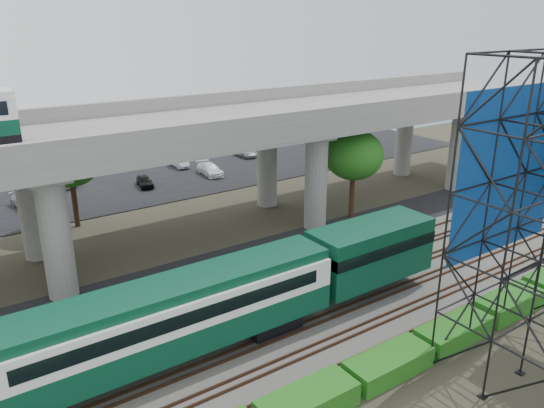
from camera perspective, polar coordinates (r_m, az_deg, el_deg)
ground at (r=29.67m, az=4.78°, el=-14.18°), size 140.00×140.00×0.00m
ballast_bed at (r=30.93m, az=2.39°, el=-12.37°), size 90.00×12.00×0.20m
service_road at (r=37.23m, az=-5.54°, el=-6.72°), size 90.00×5.00×0.08m
parking_lot at (r=57.62m, az=-17.09°, el=2.06°), size 90.00×18.00×0.08m
harbor_water at (r=78.31m, az=-22.19°, el=5.91°), size 140.00×40.00×0.03m
rail_tracks at (r=30.83m, az=2.39°, el=-12.09°), size 90.00×9.52×0.16m
commuter_train at (r=26.76m, az=-8.24°, el=-11.11°), size 29.30×3.06×4.30m
overpass at (r=38.75m, az=-11.54°, el=6.86°), size 80.00×12.00×12.40m
hedge_strip at (r=27.41m, az=12.44°, el=-16.37°), size 34.60×1.80×1.20m
trees at (r=38.39m, az=-16.09°, el=2.28°), size 40.94×16.94×7.69m
parked_cars at (r=57.07m, az=-16.65°, el=2.61°), size 38.42×9.38×1.24m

